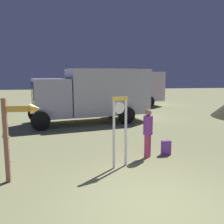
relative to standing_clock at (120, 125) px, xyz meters
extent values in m
plane|color=#85865A|center=(0.28, -2.19, -1.21)|extent=(80.00, 80.00, 0.00)
cylinder|color=silver|center=(-0.18, -0.09, -0.26)|extent=(0.07, 0.07, 1.90)
cylinder|color=silver|center=(0.19, 0.08, -0.26)|extent=(0.07, 0.07, 1.90)
cube|color=#F1BB43|center=(0.00, 0.00, 0.74)|extent=(0.48, 0.28, 0.10)
cylinder|color=white|center=(-0.01, 0.02, 0.48)|extent=(0.31, 0.17, 0.32)
cube|color=black|center=(-0.02, 0.05, 0.48)|extent=(0.07, 0.04, 0.04)
cube|color=black|center=(-0.02, 0.05, 0.48)|extent=(0.08, 0.05, 0.12)
cube|color=#976852|center=(-2.88, -0.55, -0.18)|extent=(0.10, 0.10, 2.06)
cube|color=gold|center=(-2.54, -0.57, 0.59)|extent=(0.57, 0.08, 0.14)
cone|color=gold|center=(-2.15, -0.58, 0.59)|extent=(0.23, 0.26, 0.25)
sphere|color=#FFE487|center=(-2.80, -0.56, -0.70)|extent=(0.04, 0.04, 0.04)
sphere|color=#FFDD8B|center=(-2.80, -0.56, -0.39)|extent=(0.04, 0.04, 0.04)
sphere|color=#EDEB8B|center=(-2.80, -0.56, -0.08)|extent=(0.04, 0.04, 0.04)
sphere|color=#F5F085|center=(-2.80, -0.56, 0.23)|extent=(0.04, 0.04, 0.04)
sphere|color=#FBF08A|center=(-2.80, -0.56, 0.54)|extent=(0.04, 0.04, 0.04)
cylinder|color=#B73C6C|center=(0.97, 0.62, -0.84)|extent=(0.14, 0.14, 0.75)
cylinder|color=#B73C6C|center=(1.08, 0.72, -0.84)|extent=(0.14, 0.14, 0.75)
cylinder|color=purple|center=(1.02, 0.67, -0.17)|extent=(0.30, 0.30, 0.59)
sphere|color=#9D7453|center=(1.02, 0.67, 0.23)|extent=(0.21, 0.21, 0.21)
cube|color=#6E3A99|center=(1.70, 0.81, -0.98)|extent=(0.31, 0.14, 0.47)
cube|color=#643E8A|center=(1.70, 0.90, -1.05)|extent=(0.21, 0.04, 0.21)
cube|color=silver|center=(0.61, 7.01, 0.47)|extent=(4.71, 3.11, 2.46)
cube|color=#B3B1D0|center=(-2.42, 6.32, 0.21)|extent=(2.21, 2.44, 1.95)
cube|color=black|center=(-3.31, 6.11, 0.60)|extent=(0.42, 1.72, 0.86)
cylinder|color=black|center=(-3.32, 7.26, -0.76)|extent=(0.93, 0.44, 0.90)
cylinder|color=black|center=(-2.82, 5.08, -0.76)|extent=(0.93, 0.44, 0.90)
cylinder|color=black|center=(1.01, 8.25, -0.76)|extent=(0.93, 0.44, 0.90)
cylinder|color=black|center=(1.51, 6.07, -0.76)|extent=(0.93, 0.44, 0.90)
cube|color=silver|center=(3.81, 13.23, 0.43)|extent=(4.66, 3.00, 2.38)
cube|color=#B6B3C7|center=(0.78, 12.63, 0.25)|extent=(2.15, 2.40, 2.04)
cube|color=black|center=(-0.11, 12.45, 0.66)|extent=(0.37, 1.74, 0.90)
cylinder|color=black|center=(-0.09, 13.60, -0.76)|extent=(0.93, 0.42, 0.90)
cylinder|color=black|center=(0.35, 11.40, -0.76)|extent=(0.93, 0.42, 0.90)
cylinder|color=black|center=(4.25, 14.46, -0.76)|extent=(0.93, 0.42, 0.90)
cylinder|color=black|center=(4.69, 12.26, -0.76)|extent=(0.93, 0.42, 0.90)
camera|label=1|loc=(-1.24, -6.55, 1.39)|focal=39.22mm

